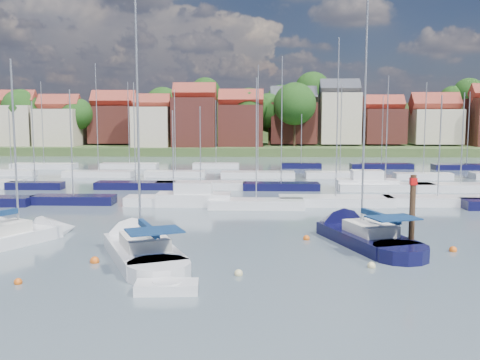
{
  "coord_description": "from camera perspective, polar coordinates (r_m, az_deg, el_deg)",
  "views": [
    {
      "loc": [
        0.74,
        -30.09,
        8.42
      ],
      "look_at": [
        -0.71,
        14.0,
        3.19
      ],
      "focal_mm": 40.0,
      "sensor_mm": 36.0,
      "label": 1
    }
  ],
  "objects": [
    {
      "name": "buoy_b",
      "position": [
        29.76,
        -22.58,
        -10.2
      ],
      "size": [
        0.41,
        0.41,
        0.41
      ],
      "primitive_type": "sphere",
      "color": "#D85914",
      "rests_on": "ground"
    },
    {
      "name": "buoy_g",
      "position": [
        36.4,
        21.77,
        -7.1
      ],
      "size": [
        0.48,
        0.48,
        0.48
      ],
      "primitive_type": "sphere",
      "color": "#D85914",
      "rests_on": "ground"
    },
    {
      "name": "buoy_f",
      "position": [
        31.25,
        13.84,
        -9.07
      ],
      "size": [
        0.46,
        0.46,
        0.46
      ],
      "primitive_type": "sphere",
      "color": "beige",
      "rests_on": "ground"
    },
    {
      "name": "ground",
      "position": [
        70.6,
        1.27,
        -0.09
      ],
      "size": [
        260.0,
        260.0,
        0.0
      ],
      "primitive_type": "plane",
      "color": "#46555F",
      "rests_on": "ground"
    },
    {
      "name": "sailboat_left",
      "position": [
        39.34,
        -21.87,
        -5.55
      ],
      "size": [
        6.88,
        9.65,
        13.17
      ],
      "rotation": [
        0.0,
        0.0,
        1.07
      ],
      "color": "silver",
      "rests_on": "ground"
    },
    {
      "name": "timber_piling",
      "position": [
        34.91,
        17.83,
        -4.93
      ],
      "size": [
        0.4,
        0.4,
        7.13
      ],
      "color": "#4C331E",
      "rests_on": "ground"
    },
    {
      "name": "marina_field",
      "position": [
        65.74,
        2.89,
        -0.22
      ],
      "size": [
        79.62,
        41.41,
        15.93
      ],
      "color": "silver",
      "rests_on": "ground"
    },
    {
      "name": "buoy_d",
      "position": [
        28.96,
        -0.16,
        -10.14
      ],
      "size": [
        0.46,
        0.46,
        0.46
      ],
      "primitive_type": "sphere",
      "color": "beige",
      "rests_on": "ground"
    },
    {
      "name": "sailboat_centre",
      "position": [
        34.23,
        -10.93,
        -7.0
      ],
      "size": [
        8.36,
        13.15,
        17.43
      ],
      "rotation": [
        0.0,
        0.0,
        1.99
      ],
      "color": "silver",
      "rests_on": "ground"
    },
    {
      "name": "far_shore_town",
      "position": [
        162.81,
        2.42,
        5.42
      ],
      "size": [
        212.46,
        90.0,
        22.27
      ],
      "color": "#46562B",
      "rests_on": "ground"
    },
    {
      "name": "sailboat_navy",
      "position": [
        38.03,
        11.96,
        -5.64
      ],
      "size": [
        7.31,
        13.05,
        17.47
      ],
      "rotation": [
        0.0,
        0.0,
        1.91
      ],
      "color": "black",
      "rests_on": "ground"
    },
    {
      "name": "buoy_e",
      "position": [
        37.27,
        7.1,
        -6.35
      ],
      "size": [
        0.46,
        0.46,
        0.46
      ],
      "primitive_type": "sphere",
      "color": "#D85914",
      "rests_on": "ground"
    },
    {
      "name": "tender",
      "position": [
        26.47,
        -7.81,
        -11.27
      ],
      "size": [
        3.12,
        1.63,
        0.65
      ],
      "rotation": [
        0.0,
        0.0,
        0.08
      ],
      "color": "silver",
      "rests_on": "ground"
    },
    {
      "name": "buoy_c",
      "position": [
        32.45,
        -15.24,
        -8.52
      ],
      "size": [
        0.54,
        0.54,
        0.54
      ],
      "primitive_type": "sphere",
      "color": "#D85914",
      "rests_on": "ground"
    }
  ]
}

